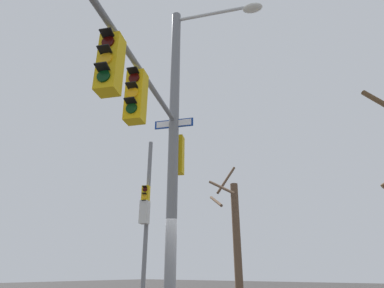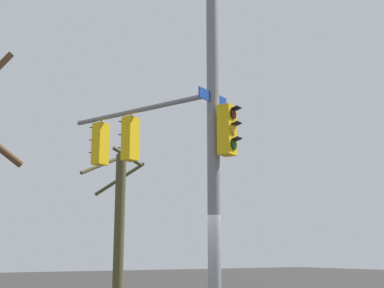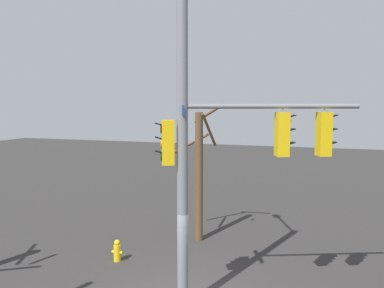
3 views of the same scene
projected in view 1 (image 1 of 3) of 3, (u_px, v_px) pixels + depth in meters
name	position (u px, v px, depth m)	size (l,w,h in m)	color
main_signal_pole_assembly	(170.00, 123.00, 7.78)	(5.33, 3.11, 9.05)	slate
secondary_pole_assembly	(146.00, 211.00, 14.86)	(0.73, 0.54, 7.68)	slate
bare_tree_across_street	(235.00, 233.00, 14.81)	(2.29, 2.07, 6.64)	brown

